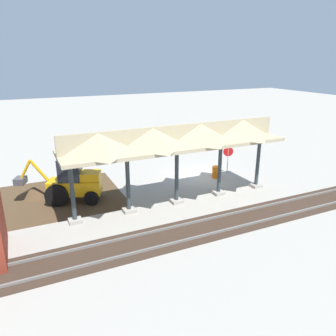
# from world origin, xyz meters

# --- Properties ---
(ground_plane) EXTENTS (120.00, 120.00, 0.00)m
(ground_plane) POSITION_xyz_m (0.00, 0.00, 0.00)
(ground_plane) COLOR #9E998E
(dirt_work_zone) EXTENTS (8.17, 7.00, 0.01)m
(dirt_work_zone) POSITION_xyz_m (10.43, -0.41, 0.00)
(dirt_work_zone) COLOR #4C3823
(dirt_work_zone) RESTS_ON ground
(platform_canopy) EXTENTS (13.61, 3.20, 4.90)m
(platform_canopy) POSITION_xyz_m (3.71, 3.50, 4.15)
(platform_canopy) COLOR #9E998E
(platform_canopy) RESTS_ON ground
(rail_tracks) EXTENTS (60.00, 2.58, 0.15)m
(rail_tracks) POSITION_xyz_m (0.00, 7.13, 0.03)
(rail_tracks) COLOR slate
(rail_tracks) RESTS_ON ground
(stop_sign) EXTENTS (0.68, 0.40, 2.16)m
(stop_sign) POSITION_xyz_m (-2.27, 0.32, 1.55)
(stop_sign) COLOR gray
(stop_sign) RESTS_ON ground
(backhoe) EXTENTS (5.19, 3.01, 2.82)m
(backhoe) POSITION_xyz_m (9.48, 0.58, 1.27)
(backhoe) COLOR orange
(backhoe) RESTS_ON ground
(dirt_mound) EXTENTS (4.86, 4.86, 1.32)m
(dirt_mound) POSITION_xyz_m (11.52, -1.46, 0.00)
(dirt_mound) COLOR #4C3823
(dirt_mound) RESTS_ON ground
(traffic_barrel) EXTENTS (0.56, 0.56, 0.90)m
(traffic_barrel) POSITION_xyz_m (-0.95, 0.76, 0.45)
(traffic_barrel) COLOR orange
(traffic_barrel) RESTS_ON ground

